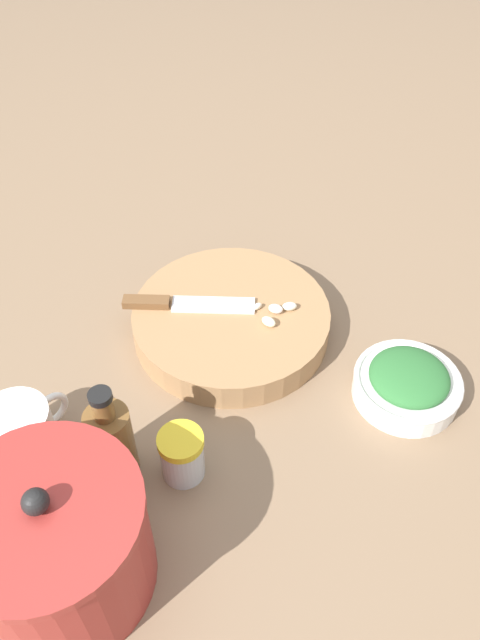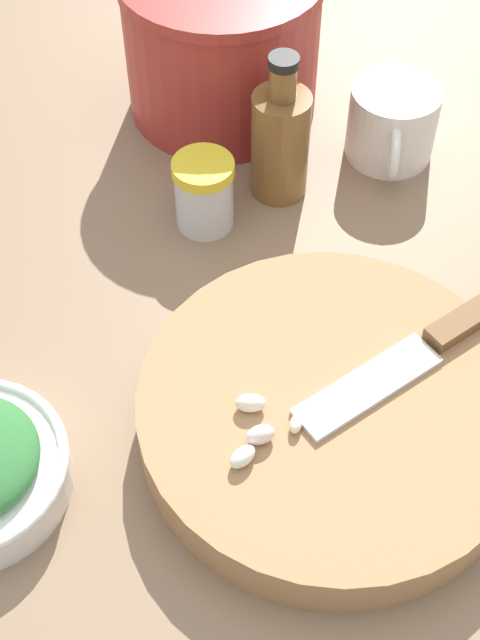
{
  "view_description": "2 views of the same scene",
  "coord_description": "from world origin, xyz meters",
  "px_view_note": "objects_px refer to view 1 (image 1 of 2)",
  "views": [
    {
      "loc": [
        0.18,
        0.55,
        0.74
      ],
      "look_at": [
        -0.02,
        -0.06,
        0.08
      ],
      "focal_mm": 35.0,
      "sensor_mm": 36.0,
      "label": 1
    },
    {
      "loc": [
        -0.39,
        -0.28,
        0.64
      ],
      "look_at": [
        -0.01,
        -0.02,
        0.07
      ],
      "focal_mm": 50.0,
      "sensor_mm": 36.0,
      "label": 2
    }
  ],
  "objects_px": {
    "cutting_board": "(231,321)",
    "chef_knife": "(179,304)",
    "coffee_mug": "(21,432)",
    "stock_pot": "(55,544)",
    "oil_bottle": "(111,440)",
    "garlic_cloves": "(275,312)",
    "herb_bowl": "(407,383)",
    "spice_jar": "(182,455)"
  },
  "relations": [
    {
      "from": "garlic_cloves",
      "to": "spice_jar",
      "type": "relative_size",
      "value": 0.91
    },
    {
      "from": "garlic_cloves",
      "to": "stock_pot",
      "type": "height_order",
      "value": "stock_pot"
    },
    {
      "from": "garlic_cloves",
      "to": "coffee_mug",
      "type": "xyz_separation_m",
      "value": [
        0.4,
        0.1,
        -0.01
      ]
    },
    {
      "from": "herb_bowl",
      "to": "spice_jar",
      "type": "height_order",
      "value": "spice_jar"
    },
    {
      "from": "chef_knife",
      "to": "coffee_mug",
      "type": "xyz_separation_m",
      "value": [
        0.26,
        0.16,
        -0.01
      ]
    },
    {
      "from": "cutting_board",
      "to": "stock_pot",
      "type": "distance_m",
      "value": 0.44
    },
    {
      "from": "chef_knife",
      "to": "garlic_cloves",
      "type": "xyz_separation_m",
      "value": [
        -0.14,
        0.07,
        0.0
      ]
    },
    {
      "from": "coffee_mug",
      "to": "herb_bowl",
      "type": "bearing_deg",
      "value": 171.77
    },
    {
      "from": "spice_jar",
      "to": "cutting_board",
      "type": "bearing_deg",
      "value": -121.38
    },
    {
      "from": "spice_jar",
      "to": "coffee_mug",
      "type": "distance_m",
      "value": 0.22
    },
    {
      "from": "chef_knife",
      "to": "stock_pot",
      "type": "relative_size",
      "value": 0.95
    },
    {
      "from": "cutting_board",
      "to": "oil_bottle",
      "type": "relative_size",
      "value": 1.97
    },
    {
      "from": "cutting_board",
      "to": "coffee_mug",
      "type": "relative_size",
      "value": 2.69
    },
    {
      "from": "coffee_mug",
      "to": "stock_pot",
      "type": "distance_m",
      "value": 0.2
    },
    {
      "from": "oil_bottle",
      "to": "garlic_cloves",
      "type": "bearing_deg",
      "value": -150.24
    },
    {
      "from": "oil_bottle",
      "to": "stock_pot",
      "type": "xyz_separation_m",
      "value": [
        0.08,
        0.13,
        0.02
      ]
    },
    {
      "from": "cutting_board",
      "to": "stock_pot",
      "type": "xyz_separation_m",
      "value": [
        0.3,
        0.32,
        0.06
      ]
    },
    {
      "from": "chef_knife",
      "to": "oil_bottle",
      "type": "height_order",
      "value": "oil_bottle"
    },
    {
      "from": "cutting_board",
      "to": "herb_bowl",
      "type": "relative_size",
      "value": 1.99
    },
    {
      "from": "herb_bowl",
      "to": "cutting_board",
      "type": "bearing_deg",
      "value": -44.93
    },
    {
      "from": "coffee_mug",
      "to": "oil_bottle",
      "type": "distance_m",
      "value": 0.13
    },
    {
      "from": "chef_knife",
      "to": "garlic_cloves",
      "type": "relative_size",
      "value": 2.88
    },
    {
      "from": "oil_bottle",
      "to": "cutting_board",
      "type": "bearing_deg",
      "value": -138.84
    },
    {
      "from": "herb_bowl",
      "to": "stock_pot",
      "type": "relative_size",
      "value": 0.74
    },
    {
      "from": "cutting_board",
      "to": "spice_jar",
      "type": "distance_m",
      "value": 0.27
    },
    {
      "from": "stock_pot",
      "to": "cutting_board",
      "type": "bearing_deg",
      "value": -133.33
    },
    {
      "from": "cutting_board",
      "to": "oil_bottle",
      "type": "xyz_separation_m",
      "value": [
        0.22,
        0.19,
        0.04
      ]
    },
    {
      "from": "garlic_cloves",
      "to": "coffee_mug",
      "type": "distance_m",
      "value": 0.41
    },
    {
      "from": "cutting_board",
      "to": "chef_knife",
      "type": "bearing_deg",
      "value": -25.41
    },
    {
      "from": "oil_bottle",
      "to": "stock_pot",
      "type": "distance_m",
      "value": 0.15
    },
    {
      "from": "coffee_mug",
      "to": "oil_bottle",
      "type": "relative_size",
      "value": 0.73
    },
    {
      "from": "spice_jar",
      "to": "chef_knife",
      "type": "bearing_deg",
      "value": -103.66
    },
    {
      "from": "chef_knife",
      "to": "coffee_mug",
      "type": "height_order",
      "value": "coffee_mug"
    },
    {
      "from": "cutting_board",
      "to": "herb_bowl",
      "type": "height_order",
      "value": "herb_bowl"
    },
    {
      "from": "chef_knife",
      "to": "stock_pot",
      "type": "height_order",
      "value": "stock_pot"
    },
    {
      "from": "chef_knife",
      "to": "spice_jar",
      "type": "distance_m",
      "value": 0.27
    },
    {
      "from": "cutting_board",
      "to": "oil_bottle",
      "type": "height_order",
      "value": "oil_bottle"
    },
    {
      "from": "herb_bowl",
      "to": "stock_pot",
      "type": "height_order",
      "value": "stock_pot"
    },
    {
      "from": "cutting_board",
      "to": "stock_pot",
      "type": "relative_size",
      "value": 1.47
    },
    {
      "from": "cutting_board",
      "to": "oil_bottle",
      "type": "bearing_deg",
      "value": 41.16
    },
    {
      "from": "chef_knife",
      "to": "herb_bowl",
      "type": "relative_size",
      "value": 1.28
    },
    {
      "from": "oil_bottle",
      "to": "stock_pot",
      "type": "height_order",
      "value": "stock_pot"
    }
  ]
}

